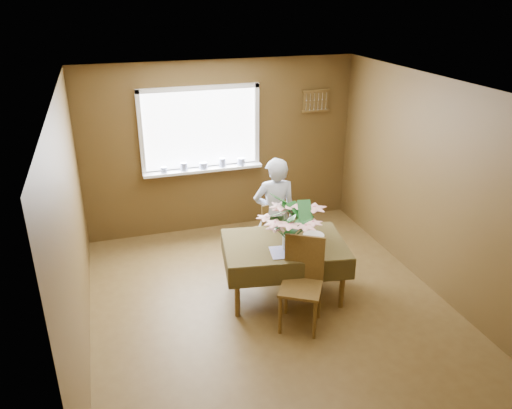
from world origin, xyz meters
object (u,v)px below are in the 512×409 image
object	(u,v)px
dining_table	(285,249)
seated_woman	(275,214)
chair_near	(302,279)
chair_far	(272,229)
flower_bouquet	(289,220)

from	to	relation	value
dining_table	seated_woman	distance (m)	0.66
dining_table	chair_near	xyz separation A→B (m)	(-0.01, -0.57, -0.06)
seated_woman	chair_far	bearing A→B (deg)	-78.57
chair_near	flower_bouquet	world-z (taller)	flower_bouquet
chair_far	seated_woman	bearing A→B (deg)	86.64
dining_table	chair_far	xyz separation A→B (m)	(0.09, 0.73, -0.10)
chair_far	flower_bouquet	xyz separation A→B (m)	(-0.11, -0.87, 0.54)
dining_table	chair_near	world-z (taller)	chair_near
chair_far	chair_near	bearing A→B (deg)	76.73
chair_far	dining_table	bearing A→B (deg)	73.91
dining_table	chair_far	distance (m)	0.74
chair_near	seated_woman	bearing A→B (deg)	115.60
dining_table	flower_bouquet	bearing A→B (deg)	-87.06
seated_woman	flower_bouquet	world-z (taller)	seated_woman
chair_far	flower_bouquet	world-z (taller)	flower_bouquet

